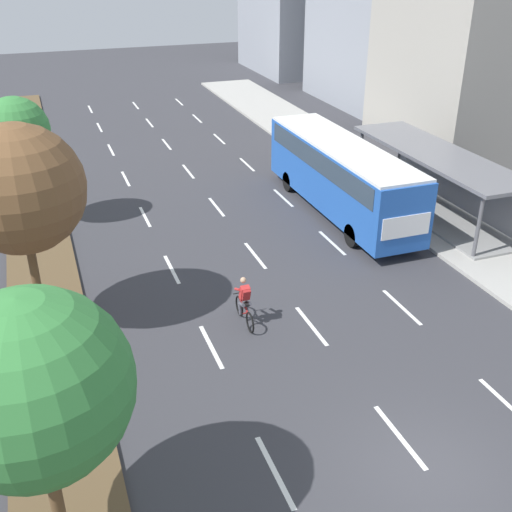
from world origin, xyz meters
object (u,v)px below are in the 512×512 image
object	(u,v)px
cyclist	(245,303)
median_tree_nearest	(33,387)
bus_shelter	(439,175)
median_tree_third	(16,131)
bus	(341,171)
median_tree_second	(19,190)

from	to	relation	value
cyclist	median_tree_nearest	bearing A→B (deg)	-133.70
bus_shelter	median_tree_nearest	xyz separation A→B (m)	(-17.99, -12.65, 2.30)
cyclist	median_tree_third	bearing A→B (deg)	120.45
bus	median_tree_second	size ratio (longest dim) A/B	1.67
median_tree_nearest	median_tree_second	distance (m)	8.85
median_tree_nearest	median_tree_second	world-z (taller)	median_tree_second
median_tree_nearest	median_tree_third	xyz separation A→B (m)	(-0.02, 17.65, 0.19)
cyclist	median_tree_nearest	xyz separation A→B (m)	(-6.42, -6.71, 3.37)
bus	median_tree_second	world-z (taller)	median_tree_second
median_tree_nearest	cyclist	bearing A→B (deg)	46.30
median_tree_nearest	bus	bearing A→B (deg)	46.09
bus	cyclist	distance (m)	10.57
bus_shelter	median_tree_third	world-z (taller)	median_tree_third
cyclist	median_tree_third	distance (m)	13.18
bus_shelter	median_tree_nearest	bearing A→B (deg)	-144.88
bus_shelter	median_tree_nearest	size ratio (longest dim) A/B	1.76
bus	cyclist	bearing A→B (deg)	-134.09
median_tree_nearest	median_tree_second	size ratio (longest dim) A/B	0.88
cyclist	median_tree_second	size ratio (longest dim) A/B	0.27
median_tree_nearest	median_tree_third	size ratio (longest dim) A/B	1.05
bus	median_tree_third	size ratio (longest dim) A/B	1.98
cyclist	median_tree_second	bearing A→B (deg)	161.67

